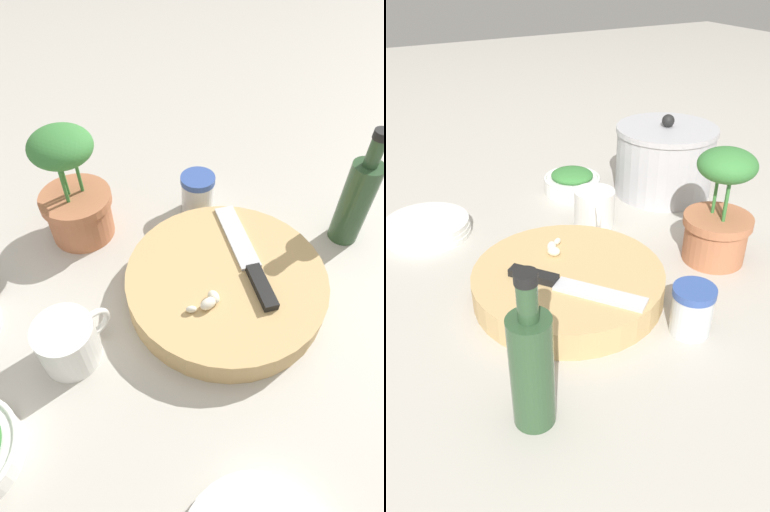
% 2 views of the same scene
% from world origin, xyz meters
% --- Properties ---
extents(ground_plane, '(5.00, 5.00, 0.00)m').
position_xyz_m(ground_plane, '(0.00, 0.00, 0.00)').
color(ground_plane, '#B2ADA3').
extents(cutting_board, '(0.32, 0.32, 0.05)m').
position_xyz_m(cutting_board, '(0.07, -0.06, 0.02)').
color(cutting_board, tan).
rests_on(cutting_board, ground_plane).
extents(chef_knife, '(0.20, 0.16, 0.01)m').
position_xyz_m(chef_knife, '(0.11, -0.08, 0.05)').
color(chef_knife, black).
rests_on(chef_knife, cutting_board).
extents(garlic_cloves, '(0.05, 0.05, 0.02)m').
position_xyz_m(garlic_cloves, '(0.00, -0.05, 0.06)').
color(garlic_cloves, silver).
rests_on(garlic_cloves, cutting_board).
extents(herb_bowl, '(0.13, 0.13, 0.06)m').
position_xyz_m(herb_bowl, '(-0.29, 0.14, 0.03)').
color(herb_bowl, silver).
rests_on(herb_bowl, ground_plane).
extents(spice_jar, '(0.07, 0.07, 0.08)m').
position_xyz_m(spice_jar, '(0.24, 0.06, 0.04)').
color(spice_jar, silver).
rests_on(spice_jar, ground_plane).
extents(coffee_mug, '(0.11, 0.08, 0.08)m').
position_xyz_m(coffee_mug, '(-0.12, 0.11, 0.04)').
color(coffee_mug, silver).
rests_on(coffee_mug, ground_plane).
extents(plate_stack, '(0.18, 0.18, 0.03)m').
position_xyz_m(plate_stack, '(-0.26, -0.21, 0.01)').
color(plate_stack, silver).
rests_on(plate_stack, ground_plane).
extents(oil_bottle, '(0.05, 0.05, 0.22)m').
position_xyz_m(oil_bottle, '(0.28, -0.22, 0.09)').
color(oil_bottle, '#2D4C2D').
rests_on(oil_bottle, ground_plane).
extents(stock_pot, '(0.23, 0.23, 0.19)m').
position_xyz_m(stock_pot, '(-0.19, 0.33, 0.08)').
color(stock_pot, '#B2B2B7').
rests_on(stock_pot, ground_plane).
extents(potted_herb, '(0.13, 0.13, 0.21)m').
position_xyz_m(potted_herb, '(0.10, 0.23, 0.09)').
color(potted_herb, '#B26B47').
rests_on(potted_herb, ground_plane).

